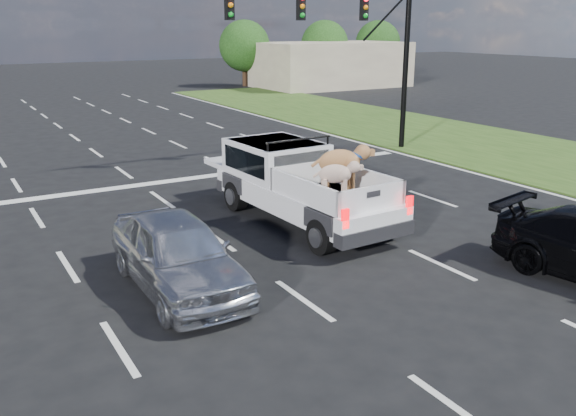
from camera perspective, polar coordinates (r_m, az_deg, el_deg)
name	(u,v)px	position (r m, az deg, el deg)	size (l,w,h in m)	color
ground	(377,281)	(12.55, 8.33, -6.80)	(160.00, 160.00, 0.00)	black
road_markings	(236,203)	(17.81, -4.88, 0.50)	(17.75, 60.00, 0.01)	silver
grass_shoulder_right	(545,158)	(25.67, 22.95, 4.33)	(8.00, 60.00, 0.06)	#274816
traffic_signal	(359,32)	(24.22, 6.66, 16.07)	(9.11, 0.31, 7.00)	black
building_right	(331,65)	(52.05, 4.05, 13.24)	(12.00, 7.00, 3.60)	#C0B493
tree_far_d	(244,46)	(52.40, -4.10, 14.89)	(4.20, 4.20, 5.40)	#332114
tree_far_e	(325,44)	(56.42, 3.45, 15.04)	(4.20, 4.20, 5.40)	#332114
tree_far_f	(378,43)	(59.95, 8.39, 15.00)	(4.20, 4.20, 5.40)	#332114
pickup_truck	(300,183)	(15.88, 1.13, 2.39)	(2.44, 5.95, 2.19)	black
silver_sedan	(178,253)	(12.01, -10.27, -4.19)	(1.75, 4.34, 1.48)	silver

